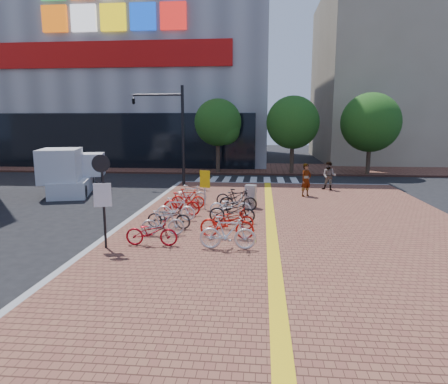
# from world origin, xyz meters

# --- Properties ---
(ground) EXTENTS (120.00, 120.00, 0.00)m
(ground) POSITION_xyz_m (0.00, 0.00, 0.00)
(ground) COLOR black
(ground) RESTS_ON ground
(sidewalk) EXTENTS (14.00, 34.00, 0.15)m
(sidewalk) POSITION_xyz_m (3.00, -5.00, 0.07)
(sidewalk) COLOR brown
(sidewalk) RESTS_ON ground
(tactile_strip) EXTENTS (0.40, 34.00, 0.01)m
(tactile_strip) POSITION_xyz_m (2.00, -5.00, 0.16)
(tactile_strip) COLOR yellow
(tactile_strip) RESTS_ON sidewalk
(kerb_west) EXTENTS (0.25, 34.00, 0.15)m
(kerb_west) POSITION_xyz_m (-4.00, -5.00, 0.08)
(kerb_west) COLOR gray
(kerb_west) RESTS_ON ground
(kerb_north) EXTENTS (14.00, 0.25, 0.15)m
(kerb_north) POSITION_xyz_m (3.00, 12.00, 0.08)
(kerb_north) COLOR gray
(kerb_north) RESTS_ON ground
(far_sidewalk) EXTENTS (70.00, 8.00, 0.15)m
(far_sidewalk) POSITION_xyz_m (0.00, 21.00, 0.07)
(far_sidewalk) COLOR brown
(far_sidewalk) RESTS_ON ground
(department_store) EXTENTS (36.00, 24.27, 28.00)m
(department_store) POSITION_xyz_m (-15.99, 31.95, 13.98)
(department_store) COLOR gray
(department_store) RESTS_ON ground
(building_beige) EXTENTS (20.00, 18.00, 18.00)m
(building_beige) POSITION_xyz_m (18.00, 32.00, 9.00)
(building_beige) COLOR gray
(building_beige) RESTS_ON ground
(crosswalk) EXTENTS (7.50, 4.00, 0.01)m
(crosswalk) POSITION_xyz_m (0.50, 14.00, 0.01)
(crosswalk) COLOR silver
(crosswalk) RESTS_ON ground
(street_trees) EXTENTS (16.20, 4.60, 6.35)m
(street_trees) POSITION_xyz_m (5.04, 17.45, 4.10)
(street_trees) COLOR #38281E
(street_trees) RESTS_ON far_sidewalk
(bike_0) EXTENTS (1.77, 0.65, 0.92)m
(bike_0) POSITION_xyz_m (-2.05, -2.41, 0.61)
(bike_0) COLOR #9D0B17
(bike_0) RESTS_ON sidewalk
(bike_1) EXTENTS (1.62, 0.75, 0.94)m
(bike_1) POSITION_xyz_m (-1.96, -1.21, 0.62)
(bike_1) COLOR #BABABF
(bike_1) RESTS_ON sidewalk
(bike_2) EXTENTS (1.79, 0.76, 0.91)m
(bike_2) POSITION_xyz_m (-1.98, -0.20, 0.61)
(bike_2) COLOR black
(bike_2) RESTS_ON sidewalk
(bike_3) EXTENTS (1.64, 0.52, 0.98)m
(bike_3) POSITION_xyz_m (-1.97, 1.05, 0.64)
(bike_3) COLOR white
(bike_3) RESTS_ON sidewalk
(bike_4) EXTENTS (1.73, 0.64, 1.02)m
(bike_4) POSITION_xyz_m (-1.93, 2.06, 0.66)
(bike_4) COLOR red
(bike_4) RESTS_ON sidewalk
(bike_5) EXTENTS (1.63, 0.53, 0.97)m
(bike_5) POSITION_xyz_m (-1.90, 3.43, 0.63)
(bike_5) COLOR red
(bike_5) RESTS_ON sidewalk
(bike_6) EXTENTS (1.63, 0.55, 0.96)m
(bike_6) POSITION_xyz_m (-1.97, 4.54, 0.63)
(bike_6) COLOR silver
(bike_6) RESTS_ON sidewalk
(bike_7) EXTENTS (1.86, 0.56, 1.11)m
(bike_7) POSITION_xyz_m (0.53, -2.58, 0.70)
(bike_7) COLOR silver
(bike_7) RESTS_ON sidewalk
(bike_8) EXTENTS (2.06, 0.98, 1.04)m
(bike_8) POSITION_xyz_m (0.39, -1.29, 0.67)
(bike_8) COLOR red
(bike_8) RESTS_ON sidewalk
(bike_9) EXTENTS (1.61, 0.58, 0.84)m
(bike_9) POSITION_xyz_m (0.52, -0.10, 0.57)
(bike_9) COLOR #B0140C
(bike_9) RESTS_ON sidewalk
(bike_10) EXTENTS (1.90, 0.70, 0.99)m
(bike_10) POSITION_xyz_m (0.41, 0.88, 0.65)
(bike_10) COLOR black
(bike_10) RESTS_ON sidewalk
(bike_11) EXTENTS (1.87, 0.79, 0.96)m
(bike_11) POSITION_xyz_m (0.25, 2.05, 0.63)
(bike_11) COLOR white
(bike_11) RESTS_ON sidewalk
(bike_12) EXTENTS (1.76, 0.50, 1.06)m
(bike_12) POSITION_xyz_m (0.53, 3.09, 0.68)
(bike_12) COLOR black
(bike_12) RESTS_ON sidewalk
(bike_13) EXTENTS (1.91, 0.86, 0.97)m
(bike_13) POSITION_xyz_m (0.30, 4.28, 0.63)
(bike_13) COLOR black
(bike_13) RESTS_ON sidewalk
(pedestrian_a) EXTENTS (0.80, 0.75, 1.83)m
(pedestrian_a) POSITION_xyz_m (4.06, 7.23, 1.07)
(pedestrian_a) COLOR gray
(pedestrian_a) RESTS_ON sidewalk
(pedestrian_b) EXTENTS (1.03, 0.93, 1.73)m
(pedestrian_b) POSITION_xyz_m (5.67, 9.46, 1.01)
(pedestrian_b) COLOR #4F5264
(pedestrian_b) RESTS_ON sidewalk
(utility_box) EXTENTS (0.58, 0.48, 1.11)m
(utility_box) POSITION_xyz_m (1.08, 3.91, 0.70)
(utility_box) COLOR #B9B9BE
(utility_box) RESTS_ON sidewalk
(yellow_sign) EXTENTS (0.50, 0.20, 1.86)m
(yellow_sign) POSITION_xyz_m (-1.06, 3.28, 1.44)
(yellow_sign) COLOR #B7B7BC
(yellow_sign) RESTS_ON sidewalk
(notice_sign) EXTENTS (0.56, 0.20, 3.08)m
(notice_sign) POSITION_xyz_m (-3.49, -2.83, 2.09)
(notice_sign) COLOR black
(notice_sign) RESTS_ON sidewalk
(traffic_light_pole) EXTENTS (3.42, 1.32, 6.38)m
(traffic_light_pole) POSITION_xyz_m (-4.97, 10.56, 4.55)
(traffic_light_pole) COLOR black
(traffic_light_pole) RESTS_ON sidewalk
(box_truck) EXTENTS (3.29, 5.10, 2.73)m
(box_truck) POSITION_xyz_m (-9.66, 7.53, 1.28)
(box_truck) COLOR silver
(box_truck) RESTS_ON ground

